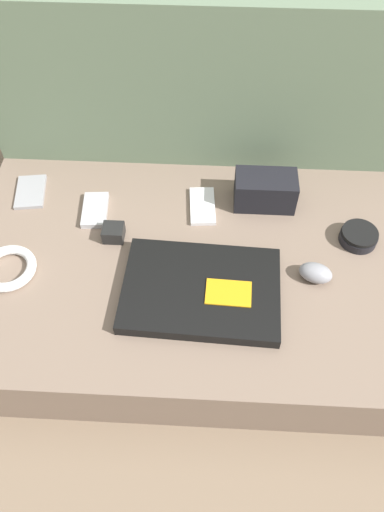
{
  "coord_description": "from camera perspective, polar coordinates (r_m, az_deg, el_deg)",
  "views": [
    {
      "loc": [
        0.03,
        -0.64,
        0.99
      ],
      "look_at": [
        0.0,
        0.0,
        0.16
      ],
      "focal_mm": 35.0,
      "sensor_mm": 36.0,
      "label": 1
    }
  ],
  "objects": [
    {
      "name": "phone_silver",
      "position": [
        1.17,
        -11.02,
        5.18
      ],
      "size": [
        0.06,
        0.11,
        0.01
      ],
      "rotation": [
        0.0,
        0.0,
        0.08
      ],
      "color": "#B7B7BC",
      "rests_on": "couch_seat"
    },
    {
      "name": "couch_backrest",
      "position": [
        1.27,
        0.99,
        17.64
      ],
      "size": [
        0.98,
        0.2,
        0.54
      ],
      "color": "#60755B",
      "rests_on": "ground_plane"
    },
    {
      "name": "speaker_puck",
      "position": [
        1.15,
        18.52,
        2.15
      ],
      "size": [
        0.08,
        0.08,
        0.03
      ],
      "color": "black",
      "rests_on": "couch_seat"
    },
    {
      "name": "laptop",
      "position": [
        1.0,
        1.07,
        -3.9
      ],
      "size": [
        0.32,
        0.23,
        0.03
      ],
      "rotation": [
        0.0,
        0.0,
        -0.04
      ],
      "color": "black",
      "rests_on": "couch_seat"
    },
    {
      "name": "couch_seat",
      "position": [
        1.12,
        0.0,
        -2.85
      ],
      "size": [
        0.98,
        0.6,
        0.14
      ],
      "color": "#7A6656",
      "rests_on": "ground_plane"
    },
    {
      "name": "phone_black",
      "position": [
        1.25,
        -17.96,
        7.0
      ],
      "size": [
        0.08,
        0.11,
        0.01
      ],
      "rotation": [
        0.0,
        0.0,
        0.15
      ],
      "color": "#99999E",
      "rests_on": "couch_seat"
    },
    {
      "name": "computer_mouse",
      "position": [
        1.05,
        13.94,
        -1.88
      ],
      "size": [
        0.08,
        0.06,
        0.04
      ],
      "rotation": [
        0.0,
        0.0,
        -0.3
      ],
      "color": "gray",
      "rests_on": "couch_seat"
    },
    {
      "name": "charger_brick",
      "position": [
        1.1,
        -8.97,
        2.66
      ],
      "size": [
        0.05,
        0.04,
        0.03
      ],
      "color": "black",
      "rests_on": "couch_seat"
    },
    {
      "name": "ground_plane",
      "position": [
        1.18,
        0.0,
        -4.82
      ],
      "size": [
        8.0,
        8.0,
        0.0
      ],
      "primitive_type": "plane",
      "color": "#7A6651"
    },
    {
      "name": "phone_small",
      "position": [
        1.16,
        1.21,
        5.73
      ],
      "size": [
        0.07,
        0.12,
        0.01
      ],
      "rotation": [
        0.0,
        0.0,
        0.08
      ],
      "color": "silver",
      "rests_on": "couch_seat"
    },
    {
      "name": "cable_coil",
      "position": [
        1.11,
        -20.31,
        -1.31
      ],
      "size": [
        0.12,
        0.12,
        0.02
      ],
      "color": "white",
      "rests_on": "couch_seat"
    },
    {
      "name": "camera_pouch",
      "position": [
        1.16,
        8.36,
        7.43
      ],
      "size": [
        0.14,
        0.08,
        0.08
      ],
      "color": "black",
      "rests_on": "couch_seat"
    }
  ]
}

